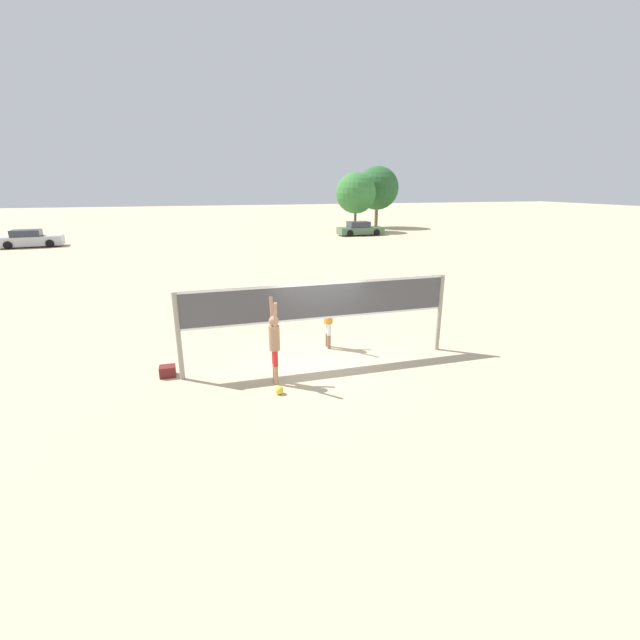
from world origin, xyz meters
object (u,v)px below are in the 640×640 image
object	(u,v)px
parked_car_near	(30,239)
tree_right_cluster	(377,188)
player_blocker	(328,316)
tree_left_cluster	(356,193)
volleyball_net	(320,308)
player_spiker	(274,340)
gear_bag	(168,371)
volleyball	(279,390)
parked_car_mid	(360,229)

from	to	relation	value
parked_car_near	tree_right_cluster	xyz separation A→B (m)	(34.14, 7.63, 3.88)
player_blocker	tree_left_cluster	xyz separation A→B (m)	(13.28, 32.62, 3.01)
volleyball_net	tree_left_cluster	size ratio (longest dim) A/B	1.25
tree_right_cluster	volleyball_net	bearing A→B (deg)	-115.64
player_spiker	tree_right_cluster	bearing A→B (deg)	-26.88
gear_bag	tree_left_cluster	bearing A→B (deg)	61.61
volleyball_net	volleyball	distance (m)	2.67
tree_left_cluster	volleyball	bearing A→B (deg)	-113.54
volleyball	tree_left_cluster	distance (m)	38.72
player_spiker	parked_car_near	xyz separation A→B (m)	(-14.71, 30.71, -0.56)
parked_car_mid	player_spiker	bearing A→B (deg)	-115.20
parked_car_mid	parked_car_near	bearing A→B (deg)	-179.35
player_spiker	tree_right_cluster	size ratio (longest dim) A/B	0.32
gear_bag	volleyball	bearing A→B (deg)	-34.59
volleyball	gear_bag	xyz separation A→B (m)	(-2.69, 1.86, 0.04)
volleyball	gear_bag	world-z (taller)	gear_bag
player_spiker	parked_car_mid	bearing A→B (deg)	-25.04
volleyball_net	player_blocker	world-z (taller)	volleyball_net
volleyball_net	player_spiker	bearing A→B (deg)	-148.16
volleyball_net	tree_right_cluster	size ratio (longest dim) A/B	1.11
volleyball_net	player_blocker	xyz separation A→B (m)	(0.59, 1.12, -0.60)
tree_left_cluster	parked_car_near	bearing A→B (deg)	-172.53
player_blocker	gear_bag	world-z (taller)	player_blocker
player_spiker	parked_car_near	world-z (taller)	player_spiker
volleyball	tree_right_cluster	xyz separation A→B (m)	(19.47, 39.00, 4.41)
parked_car_near	parked_car_mid	bearing A→B (deg)	-5.05
player_blocker	volleyball	xyz separation A→B (m)	(-2.10, -2.69, -0.94)
parked_car_mid	gear_bag	bearing A→B (deg)	-120.15
player_spiker	tree_left_cluster	bearing A→B (deg)	-23.89
tree_left_cluster	player_spiker	bearing A→B (deg)	-113.89
volleyball	tree_left_cluster	xyz separation A→B (m)	(15.38, 35.31, 3.95)
volleyball_net	tree_left_cluster	xyz separation A→B (m)	(13.87, 33.74, 2.41)
volleyball_net	tree_right_cluster	world-z (taller)	tree_right_cluster
volleyball_net	tree_left_cluster	distance (m)	36.56
parked_car_near	tree_left_cluster	world-z (taller)	tree_left_cluster
tree_right_cluster	gear_bag	bearing A→B (deg)	-120.83
parked_car_mid	tree_right_cluster	distance (m)	9.56
gear_bag	volleyball_net	bearing A→B (deg)	-3.87
gear_bag	tree_right_cluster	world-z (taller)	tree_right_cluster
player_blocker	volleyball	size ratio (longest dim) A/B	9.45
parked_car_near	parked_car_mid	distance (m)	29.25
volleyball	player_spiker	bearing A→B (deg)	87.02
parked_car_near	tree_left_cluster	xyz separation A→B (m)	(30.06, 3.94, 3.42)
volleyball_net	volleyball	bearing A→B (deg)	-133.84
parked_car_near	tree_left_cluster	distance (m)	30.51
parked_car_mid	tree_left_cluster	xyz separation A→B (m)	(0.81, 3.52, 3.45)
player_blocker	parked_car_mid	bearing A→B (deg)	156.79
player_blocker	tree_right_cluster	bearing A→B (deg)	154.44
parked_car_mid	player_blocker	bearing A→B (deg)	-113.37
tree_right_cluster	volleyball	bearing A→B (deg)	-116.53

